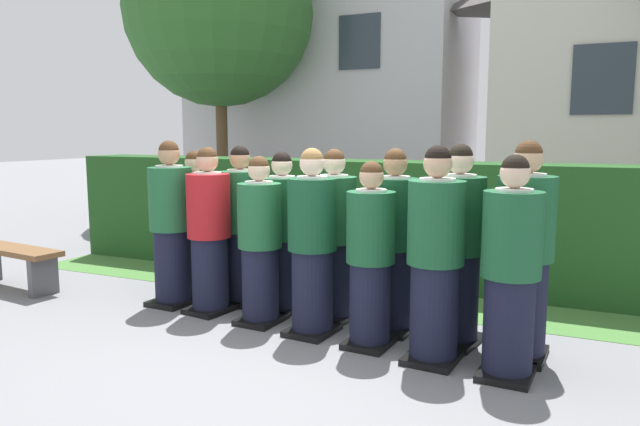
# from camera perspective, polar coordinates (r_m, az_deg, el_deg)

# --- Properties ---
(ground_plane) EXTENTS (60.00, 60.00, 0.00)m
(ground_plane) POSITION_cam_1_polar(r_m,az_deg,el_deg) (5.32, -1.03, -11.58)
(ground_plane) COLOR slate
(student_front_row_0) EXTENTS (0.44, 0.54, 1.69)m
(student_front_row_0) POSITION_cam_1_polar(r_m,az_deg,el_deg) (6.21, -14.19, -1.34)
(student_front_row_0) COLOR black
(student_front_row_0) RESTS_ON ground
(student_in_red_blazer) EXTENTS (0.44, 0.52, 1.63)m
(student_in_red_blazer) POSITION_cam_1_polar(r_m,az_deg,el_deg) (5.86, -10.68, -2.06)
(student_in_red_blazer) COLOR black
(student_in_red_blazer) RESTS_ON ground
(student_front_row_2) EXTENTS (0.40, 0.46, 1.56)m
(student_front_row_2) POSITION_cam_1_polar(r_m,az_deg,el_deg) (5.46, -5.84, -3.07)
(student_front_row_2) COLOR black
(student_front_row_2) RESTS_ON ground
(student_front_row_3) EXTENTS (0.43, 0.53, 1.64)m
(student_front_row_3) POSITION_cam_1_polar(r_m,az_deg,el_deg) (5.13, -0.77, -3.29)
(student_front_row_3) COLOR black
(student_front_row_3) RESTS_ON ground
(student_front_row_4) EXTENTS (0.40, 0.50, 1.54)m
(student_front_row_4) POSITION_cam_1_polar(r_m,az_deg,el_deg) (4.86, 4.91, -4.51)
(student_front_row_4) COLOR black
(student_front_row_4) RESTS_ON ground
(student_front_row_5) EXTENTS (0.44, 0.54, 1.67)m
(student_front_row_5) POSITION_cam_1_polar(r_m,az_deg,el_deg) (4.59, 11.10, -4.51)
(student_front_row_5) COLOR black
(student_front_row_5) RESTS_ON ground
(student_front_row_6) EXTENTS (0.42, 0.52, 1.62)m
(student_front_row_6) POSITION_cam_1_polar(r_m,az_deg,el_deg) (4.43, 17.98, -5.57)
(student_front_row_6) COLOR black
(student_front_row_6) RESTS_ON ground
(student_rear_row_0) EXTENTS (0.43, 0.51, 1.58)m
(student_rear_row_0) POSITION_cam_1_polar(r_m,az_deg,el_deg) (6.56, -11.91, -1.29)
(student_rear_row_0) COLOR black
(student_rear_row_0) RESTS_ON ground
(student_rear_row_1) EXTENTS (0.44, 0.51, 1.63)m
(student_rear_row_1) POSITION_cam_1_polar(r_m,az_deg,el_deg) (6.15, -7.64, -1.51)
(student_rear_row_1) COLOR black
(student_rear_row_1) RESTS_ON ground
(student_rear_row_2) EXTENTS (0.44, 0.51, 1.58)m
(student_rear_row_2) POSITION_cam_1_polar(r_m,az_deg,el_deg) (5.80, -3.66, -2.27)
(student_rear_row_2) COLOR black
(student_rear_row_2) RESTS_ON ground
(student_rear_row_3) EXTENTS (0.44, 0.51, 1.62)m
(student_rear_row_3) POSITION_cam_1_polar(r_m,az_deg,el_deg) (5.53, 1.37, -2.58)
(student_rear_row_3) COLOR black
(student_rear_row_3) RESTS_ON ground
(student_rear_row_4) EXTENTS (0.42, 0.49, 1.63)m
(student_rear_row_4) POSITION_cam_1_polar(r_m,az_deg,el_deg) (5.24, 7.17, -3.13)
(student_rear_row_4) COLOR black
(student_rear_row_4) RESTS_ON ground
(student_rear_row_5) EXTENTS (0.46, 0.54, 1.68)m
(student_rear_row_5) POSITION_cam_1_polar(r_m,az_deg,el_deg) (5.02, 13.18, -3.51)
(student_rear_row_5) COLOR black
(student_rear_row_5) RESTS_ON ground
(student_rear_row_6) EXTENTS (0.45, 0.51, 1.71)m
(student_rear_row_6) POSITION_cam_1_polar(r_m,az_deg,el_deg) (4.84, 19.14, -3.95)
(student_rear_row_6) COLOR black
(student_rear_row_6) RESTS_ON ground
(hedge) EXTENTS (8.79, 0.70, 1.43)m
(hedge) POSITION_cam_1_polar(r_m,az_deg,el_deg) (7.06, 6.37, -0.79)
(hedge) COLOR #214C1E
(hedge) RESTS_ON ground
(school_building_annex) EXTENTS (6.66, 4.33, 7.71)m
(school_building_annex) POSITION_cam_1_polar(r_m,az_deg,el_deg) (15.07, 1.52, 16.12)
(school_building_annex) COLOR silver
(school_building_annex) RESTS_ON ground
(oak_tree_left) EXTENTS (3.86, 3.86, 6.16)m
(oak_tree_left) POSITION_cam_1_polar(r_m,az_deg,el_deg) (12.89, -9.74, 18.66)
(oak_tree_left) COLOR brown
(oak_tree_left) RESTS_ON ground
(wooden_bench) EXTENTS (1.43, 0.52, 0.48)m
(wooden_bench) POSITION_cam_1_polar(r_m,az_deg,el_deg) (7.54, -27.61, -3.91)
(wooden_bench) COLOR brown
(wooden_bench) RESTS_ON ground
(lawn_strip) EXTENTS (8.79, 0.90, 0.01)m
(lawn_strip) POSITION_cam_1_polar(r_m,az_deg,el_deg) (6.47, 4.04, -8.02)
(lawn_strip) COLOR #477A38
(lawn_strip) RESTS_ON ground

